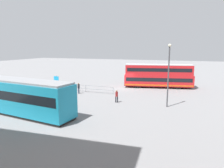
# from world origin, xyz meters

# --- Properties ---
(ground_plane) EXTENTS (160.00, 160.00, 0.00)m
(ground_plane) POSITION_xyz_m (0.00, 0.00, 0.00)
(ground_plane) COLOR gray
(double_decker_bus) EXTENTS (11.73, 4.75, 4.01)m
(double_decker_bus) POSITION_xyz_m (-4.99, -2.51, 2.05)
(double_decker_bus) COLOR red
(double_decker_bus) RESTS_ON ground
(tram_yellow) EXTENTS (13.35, 4.21, 3.65)m
(tram_yellow) POSITION_xyz_m (6.74, 16.99, 1.89)
(tram_yellow) COLOR teal
(tram_yellow) RESTS_ON ground
(pedestrian_near_railing) EXTENTS (0.37, 0.37, 1.62)m
(pedestrian_near_railing) POSITION_xyz_m (5.56, 6.39, 0.93)
(pedestrian_near_railing) COLOR #33384C
(pedestrian_near_railing) RESTS_ON ground
(pedestrian_crossing) EXTENTS (0.36, 0.33, 1.58)m
(pedestrian_crossing) POSITION_xyz_m (-1.48, 9.29, 0.90)
(pedestrian_crossing) COLOR black
(pedestrian_crossing) RESTS_ON ground
(pedestrian_railing) EXTENTS (9.27, 0.32, 1.08)m
(pedestrian_railing) POSITION_xyz_m (5.08, 5.03, 0.75)
(pedestrian_railing) COLOR gray
(pedestrian_railing) RESTS_ON ground
(info_sign) EXTENTS (0.96, 0.16, 2.40)m
(info_sign) POSITION_xyz_m (10.06, 5.55, 1.63)
(info_sign) COLOR slate
(info_sign) RESTS_ON ground
(street_lamp) EXTENTS (0.36, 0.36, 7.27)m
(street_lamp) POSITION_xyz_m (-7.65, 9.17, 4.22)
(street_lamp) COLOR #4C4C51
(street_lamp) RESTS_ON ground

